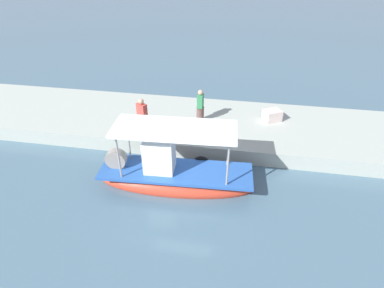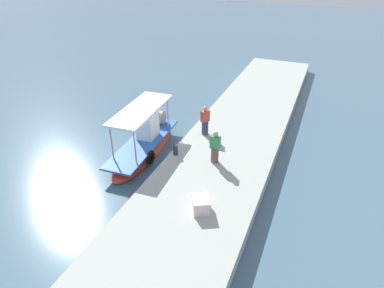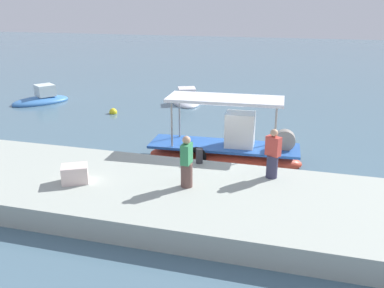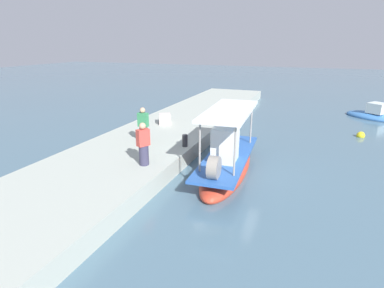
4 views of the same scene
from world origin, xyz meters
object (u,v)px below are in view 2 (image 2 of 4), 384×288
object	(u,v)px
main_fishing_boat	(144,145)
mooring_bollard	(175,150)
cargo_crate	(201,204)
fisherman_near_bollard	(215,148)
fisherman_by_crate	(205,122)

from	to	relation	value
main_fishing_boat	mooring_bollard	bearing A→B (deg)	-104.99
mooring_bollard	cargo_crate	world-z (taller)	cargo_crate
fisherman_near_bollard	cargo_crate	bearing A→B (deg)	-169.72
main_fishing_boat	cargo_crate	bearing A→B (deg)	-129.64
fisherman_by_crate	cargo_crate	world-z (taller)	fisherman_by_crate
fisherman_by_crate	mooring_bollard	size ratio (longest dim) A/B	3.03
main_fishing_boat	fisherman_by_crate	bearing A→B (deg)	-53.14
main_fishing_boat	fisherman_near_bollard	world-z (taller)	main_fishing_boat
mooring_bollard	cargo_crate	bearing A→B (deg)	-141.88
mooring_bollard	cargo_crate	xyz separation A→B (m)	(-3.33, -2.61, 0.01)
main_fishing_boat	cargo_crate	distance (m)	6.11
fisherman_near_bollard	mooring_bollard	world-z (taller)	fisherman_near_bollard
main_fishing_boat	fisherman_by_crate	distance (m)	3.46
fisherman_by_crate	cargo_crate	distance (m)	6.24
fisherman_near_bollard	main_fishing_boat	bearing A→B (deg)	83.91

